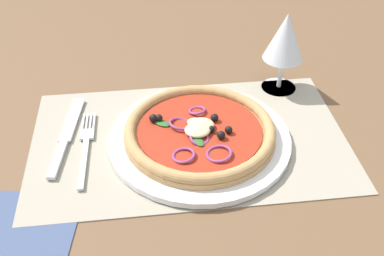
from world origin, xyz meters
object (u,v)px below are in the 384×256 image
at_px(plate, 200,139).
at_px(knife, 67,134).
at_px(fork, 86,144).
at_px(napkin, 22,227).
at_px(wine_glass, 285,40).
at_px(pizza, 200,131).

xyz_separation_m(plate, knife, (-0.21, 0.04, -0.00)).
bearing_deg(fork, napkin, 155.44).
bearing_deg(plate, napkin, -150.72).
relative_size(plate, knife, 1.44).
height_order(wine_glass, napkin, wine_glass).
bearing_deg(knife, napkin, 174.59).
bearing_deg(wine_glass, fork, -159.77).
relative_size(pizza, wine_glass, 1.61).
bearing_deg(plate, wine_glass, 39.87).
bearing_deg(wine_glass, pizza, -140.11).
bearing_deg(pizza, fork, 176.13).
xyz_separation_m(plate, napkin, (-0.26, -0.14, -0.01)).
bearing_deg(knife, fork, -122.56).
height_order(plate, napkin, plate).
height_order(fork, napkin, fork).
distance_m(pizza, napkin, 0.29).
distance_m(pizza, fork, 0.18).
xyz_separation_m(wine_glass, napkin, (-0.42, -0.28, -0.10)).
xyz_separation_m(knife, wine_glass, (0.38, 0.10, 0.09)).
bearing_deg(plate, fork, 176.23).
height_order(plate, fork, plate).
bearing_deg(pizza, knife, 169.39).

